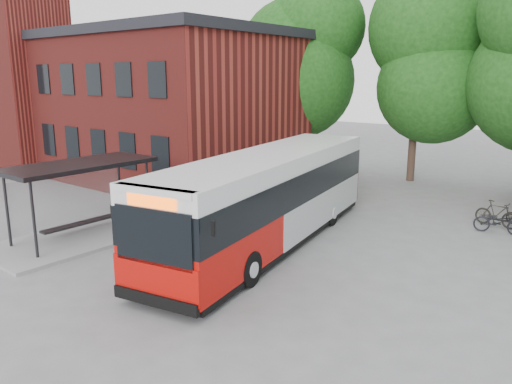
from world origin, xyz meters
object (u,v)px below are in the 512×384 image
Objects in this scene: bicycle_0 at (499,222)px; bicycle_1 at (497,214)px; bus_shelter at (82,200)px; city_bus at (270,199)px.

bicycle_0 is 1.03× the size of bicycle_1.
bicycle_0 is at bearing 40.34° from bus_shelter.
city_bus is at bearing 151.66° from bicycle_1.
bus_shelter reaches higher than bicycle_0.
bicycle_0 is at bearing -151.70° from bicycle_1.
city_bus reaches higher than bicycle_1.
city_bus is at bearing 125.14° from bicycle_0.
bicycle_0 is at bearing 35.27° from city_bus.
bicycle_1 is at bearing 43.60° from bus_shelter.
city_bus is 7.41× the size of bicycle_1.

